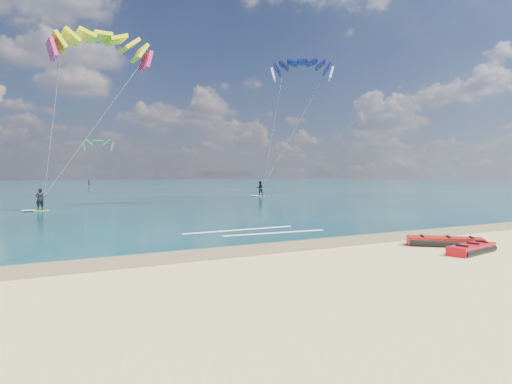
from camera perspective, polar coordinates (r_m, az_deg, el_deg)
ground at (r=52.06m, az=-20.94°, el=-0.91°), size 320.00×320.00×0.00m
wet_sand_strip at (r=16.54m, az=-1.58°, el=-7.28°), size 320.00×2.40×0.01m
sea at (r=115.71m, az=-25.60°, el=0.69°), size 320.00×200.00×0.04m
packed_kite_left at (r=17.56m, az=25.33°, el=-6.95°), size 2.61×1.45×0.37m
packed_kite_mid at (r=18.86m, az=22.50°, el=-6.28°), size 2.91×2.78×0.41m
kitesurfer_main at (r=35.46m, az=-22.02°, el=9.23°), size 9.65×5.25×13.67m
kitesurfer_far at (r=55.22m, az=3.23°, el=8.73°), size 9.03×8.12×17.21m
shoreline_foam at (r=21.61m, az=-0.02°, el=-4.91°), size 6.43×2.33×0.01m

